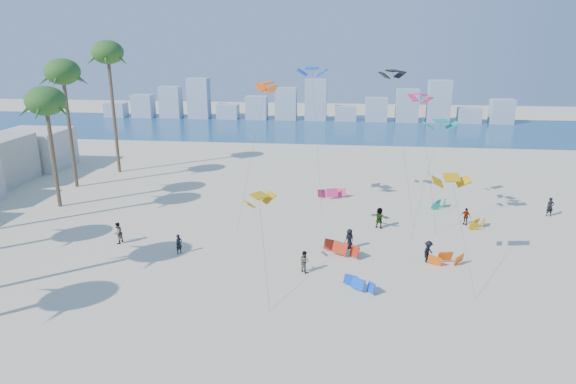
# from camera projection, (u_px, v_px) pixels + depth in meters

# --- Properties ---
(ground) EXTENTS (220.00, 220.00, 0.00)m
(ground) POSITION_uv_depth(u_px,v_px,m) (202.00, 353.00, 27.90)
(ground) COLOR beige
(ground) RESTS_ON ground
(ocean) EXTENTS (220.00, 220.00, 0.00)m
(ocean) POSITION_uv_depth(u_px,v_px,m) (305.00, 128.00, 96.28)
(ocean) COLOR navy
(ocean) RESTS_ON ground
(kitesurfer_near) EXTENTS (0.66, 0.70, 1.61)m
(kitesurfer_near) POSITION_uv_depth(u_px,v_px,m) (179.00, 244.00, 40.46)
(kitesurfer_near) COLOR black
(kitesurfer_near) RESTS_ON ground
(kitesurfer_mid) EXTENTS (1.02, 1.01, 1.66)m
(kitesurfer_mid) POSITION_uv_depth(u_px,v_px,m) (304.00, 261.00, 37.29)
(kitesurfer_mid) COLOR gray
(kitesurfer_mid) RESTS_ON ground
(kitesurfers_far) EXTENTS (39.46, 12.95, 1.93)m
(kitesurfers_far) POSITION_uv_depth(u_px,v_px,m) (364.00, 228.00, 43.64)
(kitesurfers_far) COLOR black
(kitesurfers_far) RESTS_ON ground
(grounded_kites) EXTENTS (16.23, 22.60, 1.03)m
(grounded_kites) POSITION_uv_depth(u_px,v_px,m) (381.00, 230.00, 44.32)
(grounded_kites) COLOR blue
(grounded_kites) RESTS_ON ground
(flying_kites) EXTENTS (36.31, 22.04, 14.34)m
(flying_kites) POSITION_uv_depth(u_px,v_px,m) (411.00, 118.00, 42.02)
(flying_kites) COLOR #D69B0B
(flying_kites) RESTS_ON ground
(distant_skyline) EXTENTS (85.00, 3.00, 8.40)m
(distant_skyline) POSITION_uv_depth(u_px,v_px,m) (303.00, 105.00, 105.00)
(distant_skyline) COLOR #9EADBF
(distant_skyline) RESTS_ON ground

